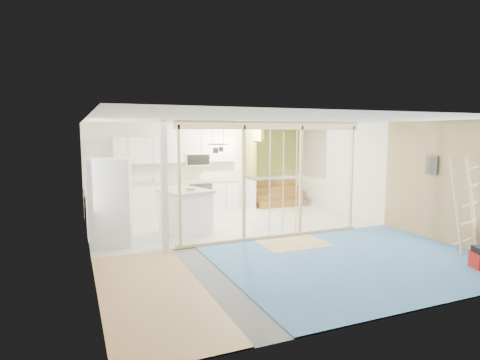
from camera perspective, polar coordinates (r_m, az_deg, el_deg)
name	(u,v)px	position (r m, az deg, el deg)	size (l,w,h in m)	color
room	(261,181)	(8.67, 2.98, -0.18)	(7.01, 8.01, 2.61)	slate
floor_overlays	(262,238)	(9.00, 3.18, -8.29)	(7.00, 8.00, 0.03)	silver
stud_frame	(249,168)	(8.52, 1.35, 1.78)	(4.66, 0.14, 2.60)	beige
base_cabinets	(157,200)	(11.46, -11.78, -2.82)	(4.45, 2.24, 0.93)	white
upper_cabinets	(179,151)	(11.93, -8.73, 4.15)	(3.60, 0.41, 0.85)	white
green_partition	(268,177)	(12.87, 4.07, 0.49)	(2.25, 1.51, 2.60)	olive
pot_rack	(218,146)	(10.24, -3.18, 4.79)	(0.52, 0.52, 0.72)	black
sheathing_panel	(457,184)	(9.30, 28.49, -0.52)	(0.02, 4.00, 2.60)	tan
electrical_panel	(432,165)	(9.61, 25.63, 1.94)	(0.04, 0.30, 0.40)	#3D3D42
ceiling_light	(259,126)	(11.92, 2.79, 7.68)	(0.32, 0.32, 0.08)	#FFEABF
fridge	(112,202)	(8.72, -17.78, -3.05)	(0.93, 0.90, 1.82)	silver
island	(186,212)	(9.51, -7.71, -4.47)	(1.29, 1.29, 1.01)	white
bowl	(191,189)	(9.44, -7.03, -1.24)	(0.23, 0.23, 0.06)	silver
soap_bottle_a	(154,178)	(11.76, -12.14, 0.34)	(0.10, 0.10, 0.26)	#A9ACBC
soap_bottle_b	(228,176)	(12.41, -1.71, 0.62)	(0.08, 0.08, 0.18)	silver
ladder	(466,205)	(8.79, 29.51, -3.16)	(1.02, 0.10, 1.89)	beige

